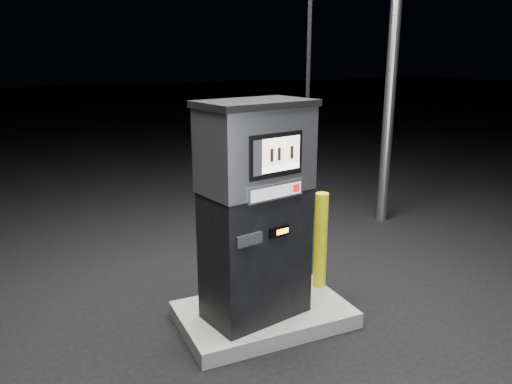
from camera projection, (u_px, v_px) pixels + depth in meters
name	position (u px, v px, depth m)	size (l,w,h in m)	color
ground	(264.00, 321.00, 4.84)	(80.00, 80.00, 0.00)	black
pump_island	(264.00, 314.00, 4.82)	(1.60, 1.00, 0.15)	slate
fuel_dispenser	(256.00, 210.00, 4.42)	(1.14, 0.78, 4.11)	black
bollard_left	(205.00, 269.00, 4.53)	(0.13, 0.13, 0.95)	yellow
bollard_right	(321.00, 240.00, 5.13)	(0.13, 0.13, 1.01)	yellow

